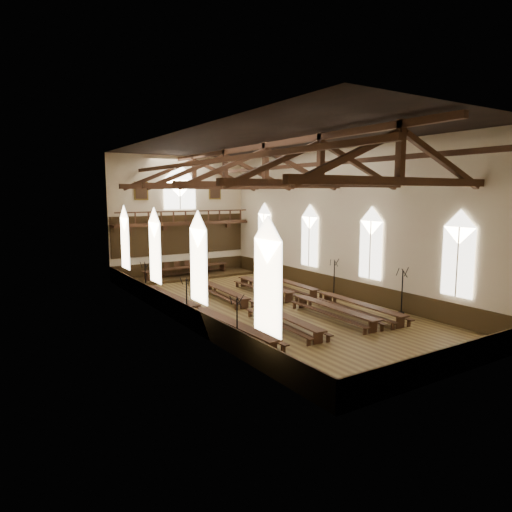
{
  "coord_description": "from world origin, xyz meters",
  "views": [
    {
      "loc": [
        -15.32,
        -22.93,
        6.9
      ],
      "look_at": [
        0.28,
        1.5,
        2.92
      ],
      "focal_mm": 32.0,
      "sensor_mm": 36.0,
      "label": 1
    }
  ],
  "objects_px": {
    "refectory_row_b": "(252,304)",
    "dais": "(187,276)",
    "refectory_row_a": "(198,310)",
    "candelabrum_left_mid": "(187,308)",
    "candelabrum_right_far": "(275,269)",
    "candelabrum_left_far": "(146,287)",
    "refectory_row_d": "(321,294)",
    "candelabrum_right_near": "(402,300)",
    "candelabrum_right_mid": "(334,284)",
    "candelabrum_left_near": "(237,334)",
    "refectory_row_c": "(296,297)",
    "high_table": "(187,268)"
  },
  "relations": [
    {
      "from": "refectory_row_c",
      "to": "candelabrum_right_far",
      "type": "distance_m",
      "value": 8.68
    },
    {
      "from": "candelabrum_right_far",
      "to": "refectory_row_b",
      "type": "bearing_deg",
      "value": -132.29
    },
    {
      "from": "refectory_row_d",
      "to": "candelabrum_right_far",
      "type": "height_order",
      "value": "candelabrum_right_far"
    },
    {
      "from": "candelabrum_left_mid",
      "to": "candelabrum_right_far",
      "type": "relative_size",
      "value": 0.94
    },
    {
      "from": "refectory_row_b",
      "to": "dais",
      "type": "bearing_deg",
      "value": 83.87
    },
    {
      "from": "refectory_row_b",
      "to": "high_table",
      "type": "height_order",
      "value": "high_table"
    },
    {
      "from": "refectory_row_b",
      "to": "high_table",
      "type": "relative_size",
      "value": 1.77
    },
    {
      "from": "dais",
      "to": "candelabrum_right_far",
      "type": "height_order",
      "value": "candelabrum_right_far"
    },
    {
      "from": "refectory_row_b",
      "to": "dais",
      "type": "distance_m",
      "value": 12.32
    },
    {
      "from": "high_table",
      "to": "candelabrum_left_near",
      "type": "xyz_separation_m",
      "value": [
        -5.35,
        -17.49,
        -0.04
      ]
    },
    {
      "from": "refectory_row_c",
      "to": "candelabrum_right_mid",
      "type": "xyz_separation_m",
      "value": [
        3.83,
        0.75,
        0.25
      ]
    },
    {
      "from": "dais",
      "to": "candelabrum_left_mid",
      "type": "bearing_deg",
      "value": -113.88
    },
    {
      "from": "refectory_row_a",
      "to": "high_table",
      "type": "xyz_separation_m",
      "value": [
        4.7,
        12.08,
        0.27
      ]
    },
    {
      "from": "refectory_row_b",
      "to": "candelabrum_right_far",
      "type": "bearing_deg",
      "value": 47.71
    },
    {
      "from": "refectory_row_d",
      "to": "candelabrum_left_far",
      "type": "bearing_deg",
      "value": 142.55
    },
    {
      "from": "refectory_row_b",
      "to": "candelabrum_left_near",
      "type": "relative_size",
      "value": 5.48
    },
    {
      "from": "refectory_row_c",
      "to": "candelabrum_left_far",
      "type": "height_order",
      "value": "candelabrum_left_far"
    },
    {
      "from": "refectory_row_a",
      "to": "candelabrum_left_mid",
      "type": "distance_m",
      "value": 0.69
    },
    {
      "from": "refectory_row_a",
      "to": "refectory_row_b",
      "type": "bearing_deg",
      "value": -2.83
    },
    {
      "from": "dais",
      "to": "high_table",
      "type": "relative_size",
      "value": 1.48
    },
    {
      "from": "high_table",
      "to": "refectory_row_c",
      "type": "bearing_deg",
      "value": -81.09
    },
    {
      "from": "refectory_row_b",
      "to": "candelabrum_right_far",
      "type": "height_order",
      "value": "candelabrum_right_far"
    },
    {
      "from": "refectory_row_d",
      "to": "dais",
      "type": "bearing_deg",
      "value": 106.88
    },
    {
      "from": "refectory_row_c",
      "to": "candelabrum_left_far",
      "type": "xyz_separation_m",
      "value": [
        -7.27,
        6.8,
        0.24
      ]
    },
    {
      "from": "refectory_row_b",
      "to": "refectory_row_d",
      "type": "distance_m",
      "value": 5.1
    },
    {
      "from": "refectory_row_a",
      "to": "candelabrum_left_near",
      "type": "relative_size",
      "value": 5.7
    },
    {
      "from": "candelabrum_left_mid",
      "to": "candelabrum_right_mid",
      "type": "height_order",
      "value": "candelabrum_right_mid"
    },
    {
      "from": "dais",
      "to": "candelabrum_right_far",
      "type": "xyz_separation_m",
      "value": [
        5.75,
        -4.48,
        0.71
      ]
    },
    {
      "from": "candelabrum_left_mid",
      "to": "candelabrum_right_near",
      "type": "bearing_deg",
      "value": -24.91
    },
    {
      "from": "dais",
      "to": "candelabrum_left_mid",
      "type": "xyz_separation_m",
      "value": [
        -5.35,
        -12.09,
        0.66
      ]
    },
    {
      "from": "candelabrum_left_far",
      "to": "candelabrum_right_mid",
      "type": "distance_m",
      "value": 12.64
    },
    {
      "from": "candelabrum_right_near",
      "to": "candelabrum_right_mid",
      "type": "height_order",
      "value": "candelabrum_right_near"
    },
    {
      "from": "refectory_row_d",
      "to": "candelabrum_right_near",
      "type": "bearing_deg",
      "value": -67.65
    },
    {
      "from": "refectory_row_b",
      "to": "candelabrum_right_far",
      "type": "distance_m",
      "value": 10.5
    },
    {
      "from": "candelabrum_right_near",
      "to": "dais",
      "type": "bearing_deg",
      "value": 108.43
    },
    {
      "from": "refectory_row_a",
      "to": "candelabrum_right_near",
      "type": "relative_size",
      "value": 5.29
    },
    {
      "from": "candelabrum_right_far",
      "to": "candelabrum_right_near",
      "type": "bearing_deg",
      "value": -90.0
    },
    {
      "from": "refectory_row_c",
      "to": "dais",
      "type": "xyz_separation_m",
      "value": [
        -1.92,
        12.27,
        -0.42
      ]
    },
    {
      "from": "refectory_row_c",
      "to": "high_table",
      "type": "height_order",
      "value": "high_table"
    },
    {
      "from": "candelabrum_left_near",
      "to": "candelabrum_right_mid",
      "type": "relative_size",
      "value": 1.0
    },
    {
      "from": "candelabrum_right_far",
      "to": "refectory_row_d",
      "type": "bearing_deg",
      "value": -103.86
    },
    {
      "from": "refectory_row_c",
      "to": "candelabrum_left_far",
      "type": "distance_m",
      "value": 9.96
    },
    {
      "from": "refectory_row_b",
      "to": "candelabrum_left_near",
      "type": "xyz_separation_m",
      "value": [
        -4.04,
        -5.25,
        0.27
      ]
    },
    {
      "from": "refectory_row_d",
      "to": "candelabrum_right_mid",
      "type": "distance_m",
      "value": 2.19
    },
    {
      "from": "refectory_row_c",
      "to": "candelabrum_right_near",
      "type": "height_order",
      "value": "candelabrum_right_near"
    },
    {
      "from": "candelabrum_left_far",
      "to": "refectory_row_d",
      "type": "bearing_deg",
      "value": -37.45
    },
    {
      "from": "candelabrum_right_far",
      "to": "refectory_row_a",
      "type": "bearing_deg",
      "value": -143.97
    },
    {
      "from": "candelabrum_left_near",
      "to": "candelabrum_right_far",
      "type": "distance_m",
      "value": 17.1
    },
    {
      "from": "candelabrum_left_near",
      "to": "candelabrum_right_mid",
      "type": "distance_m",
      "value": 12.6
    },
    {
      "from": "high_table",
      "to": "candelabrum_right_far",
      "type": "distance_m",
      "value": 7.29
    }
  ]
}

